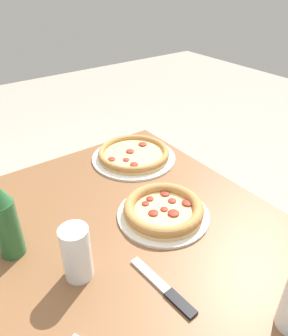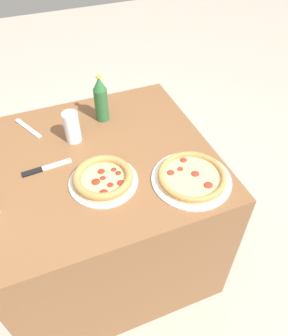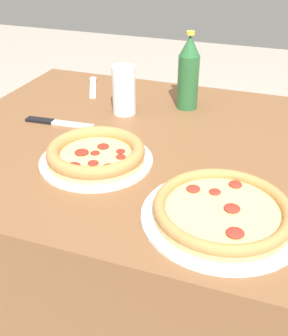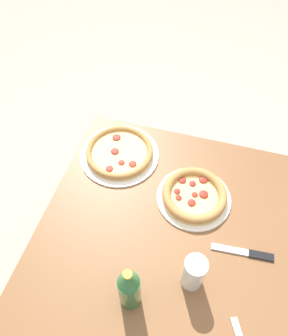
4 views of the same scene
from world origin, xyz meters
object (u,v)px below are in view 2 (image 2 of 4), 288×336
at_px(pizza_pepperoni, 192,177).
at_px(knife, 45,168).
at_px(glass_lemonade, 72,128).
at_px(spoon, 25,126).
at_px(pizza_salami, 103,178).
at_px(beer_bottle, 101,99).

height_order(pizza_pepperoni, knife, pizza_pepperoni).
distance_m(glass_lemonade, spoon, 0.27).
distance_m(pizza_salami, beer_bottle, 0.43).
bearing_deg(spoon, knife, -83.45).
xyz_separation_m(pizza_salami, knife, (-0.20, 0.16, -0.02)).
bearing_deg(pizza_salami, knife, 141.61).
height_order(pizza_pepperoni, spoon, pizza_pepperoni).
xyz_separation_m(knife, spoon, (-0.04, 0.31, 0.00)).
bearing_deg(knife, pizza_pepperoni, -27.86).
distance_m(pizza_salami, spoon, 0.53).
bearing_deg(pizza_pepperoni, knife, 152.14).
relative_size(pizza_salami, beer_bottle, 1.18).
distance_m(pizza_pepperoni, beer_bottle, 0.56).
xyz_separation_m(pizza_salami, beer_bottle, (0.12, 0.40, 0.09)).
bearing_deg(pizza_pepperoni, glass_lemonade, 131.86).
bearing_deg(knife, pizza_salami, -38.39).
distance_m(knife, spoon, 0.32).
xyz_separation_m(glass_lemonade, beer_bottle, (0.16, 0.10, 0.04)).
distance_m(glass_lemonade, beer_bottle, 0.20).
bearing_deg(beer_bottle, knife, -142.85).
relative_size(pizza_pepperoni, spoon, 1.70).
height_order(glass_lemonade, knife, glass_lemonade).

